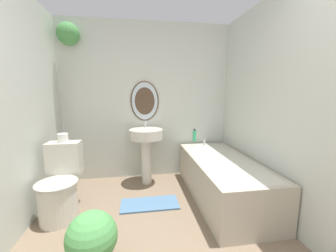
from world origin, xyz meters
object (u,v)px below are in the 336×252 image
(toilet, at_px, (60,187))
(bathtub, at_px, (222,178))
(potted_plant, at_px, (92,239))
(shampoo_bottle, at_px, (194,136))
(pedestal_sink, at_px, (146,143))
(toilet_paper_roll, at_px, (63,138))

(toilet, height_order, bathtub, toilet)
(toilet, bearing_deg, potted_plant, -58.80)
(toilet, bearing_deg, shampoo_bottle, 24.27)
(toilet, relative_size, shampoo_bottle, 4.07)
(toilet, relative_size, potted_plant, 1.65)
(pedestal_sink, xyz_separation_m, bathtub, (0.94, -0.60, -0.35))
(toilet, bearing_deg, bathtub, 2.84)
(shampoo_bottle, distance_m, potted_plant, 2.06)
(toilet_paper_roll, bearing_deg, toilet, -90.00)
(shampoo_bottle, bearing_deg, bathtub, -75.24)
(pedestal_sink, height_order, shampoo_bottle, pedestal_sink)
(toilet_paper_roll, bearing_deg, bathtub, -3.30)
(shampoo_bottle, bearing_deg, potted_plant, -128.12)
(bathtub, xyz_separation_m, shampoo_bottle, (-0.18, 0.68, 0.41))
(shampoo_bottle, relative_size, potted_plant, 0.41)
(toilet, distance_m, pedestal_sink, 1.23)
(bathtub, distance_m, shampoo_bottle, 0.82)
(toilet, height_order, potted_plant, toilet)
(toilet, height_order, shampoo_bottle, shampoo_bottle)
(shampoo_bottle, height_order, toilet_paper_roll, toilet_paper_roll)
(pedestal_sink, bearing_deg, toilet_paper_roll, -153.23)
(potted_plant, height_order, toilet_paper_roll, toilet_paper_roll)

